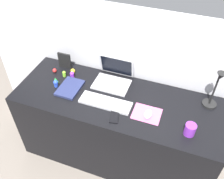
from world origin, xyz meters
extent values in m
plane|color=slate|center=(0.00, 0.00, 0.00)|extent=(6.00, 6.00, 0.00)
cube|color=silver|center=(0.00, 0.35, 0.68)|extent=(2.87, 0.05, 1.36)
cube|color=black|center=(0.00, 0.00, 0.37)|extent=(1.67, 0.62, 0.74)
cube|color=silver|center=(-0.10, 0.14, 0.75)|extent=(0.30, 0.21, 0.01)
cube|color=silver|center=(-0.10, 0.27, 0.85)|extent=(0.30, 0.05, 0.20)
cube|color=black|center=(-0.10, 0.26, 0.85)|extent=(0.27, 0.04, 0.17)
cube|color=silver|center=(-0.06, -0.08, 0.75)|extent=(0.41, 0.13, 0.02)
cube|color=pink|center=(0.27, -0.07, 0.74)|extent=(0.21, 0.17, 0.00)
ellipsoid|color=silver|center=(0.28, -0.09, 0.76)|extent=(0.06, 0.10, 0.03)
cube|color=black|center=(0.05, -0.18, 0.74)|extent=(0.09, 0.14, 0.01)
cylinder|color=black|center=(0.70, 0.19, 0.75)|extent=(0.11, 0.11, 0.02)
cylinder|color=black|center=(0.70, 0.19, 0.90)|extent=(0.01, 0.01, 0.29)
cylinder|color=black|center=(0.70, 0.16, 1.06)|extent=(0.01, 0.09, 0.06)
cone|color=black|center=(0.70, 0.14, 1.07)|extent=(0.06, 0.06, 0.05)
cube|color=navy|center=(-0.40, -0.02, 0.75)|extent=(0.17, 0.24, 0.02)
cube|color=black|center=(-0.58, 0.23, 0.81)|extent=(0.12, 0.02, 0.15)
cylinder|color=purple|center=(0.59, -0.15, 0.79)|extent=(0.08, 0.08, 0.09)
ellipsoid|color=yellow|center=(-0.47, 0.17, 0.76)|extent=(0.04, 0.04, 0.05)
cylinder|color=#8CDB33|center=(-0.53, 0.11, 0.75)|extent=(0.03, 0.03, 0.03)
sphere|color=#8CDB33|center=(-0.53, 0.11, 0.78)|extent=(0.03, 0.03, 0.03)
cone|color=green|center=(-0.56, 0.01, 0.76)|extent=(0.04, 0.04, 0.05)
cylinder|color=purple|center=(-0.45, 0.12, 0.75)|extent=(0.03, 0.03, 0.03)
sphere|color=purple|center=(-0.45, 0.12, 0.78)|extent=(0.04, 0.04, 0.04)
cylinder|color=blue|center=(-0.53, -0.03, 0.75)|extent=(0.03, 0.03, 0.03)
sphere|color=blue|center=(-0.53, -0.03, 0.78)|extent=(0.04, 0.04, 0.04)
ellipsoid|color=red|center=(-0.63, 0.13, 0.76)|extent=(0.04, 0.04, 0.04)
camera|label=1|loc=(0.45, -1.33, 2.14)|focal=39.84mm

